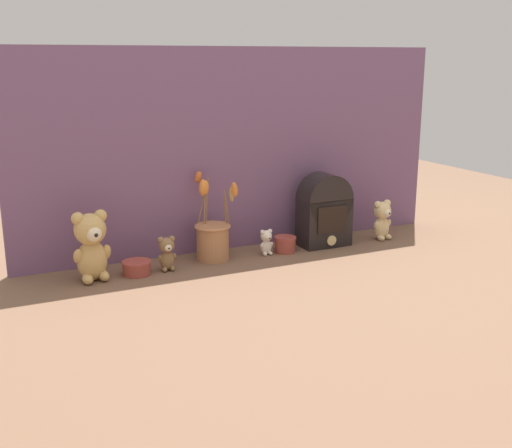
% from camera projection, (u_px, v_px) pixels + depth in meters
% --- Properties ---
extents(ground_plane, '(4.00, 4.00, 0.00)m').
position_uv_depth(ground_plane, '(258.00, 258.00, 2.29)').
color(ground_plane, brown).
extents(backdrop_wall, '(1.66, 0.02, 0.73)m').
position_uv_depth(backdrop_wall, '(239.00, 150.00, 2.34)').
color(backdrop_wall, '#704C70').
rests_on(backdrop_wall, ground).
extents(teddy_bear_large, '(0.13, 0.12, 0.23)m').
position_uv_depth(teddy_bear_large, '(91.00, 245.00, 2.03)').
color(teddy_bear_large, tan).
rests_on(teddy_bear_large, ground).
extents(teddy_bear_medium, '(0.09, 0.08, 0.16)m').
position_uv_depth(teddy_bear_medium, '(382.00, 219.00, 2.51)').
color(teddy_bear_medium, '#DBBC84').
rests_on(teddy_bear_medium, ground).
extents(teddy_bear_small, '(0.06, 0.06, 0.12)m').
position_uv_depth(teddy_bear_small, '(167.00, 253.00, 2.14)').
color(teddy_bear_small, olive).
rests_on(teddy_bear_small, ground).
extents(teddy_bear_tiny, '(0.05, 0.05, 0.09)m').
position_uv_depth(teddy_bear_tiny, '(266.00, 242.00, 2.32)').
color(teddy_bear_tiny, beige).
rests_on(teddy_bear_tiny, ground).
extents(flower_vase, '(0.15, 0.16, 0.31)m').
position_uv_depth(flower_vase, '(213.00, 236.00, 2.26)').
color(flower_vase, '#AD7047').
rests_on(flower_vase, ground).
extents(vintage_radio, '(0.19, 0.12, 0.28)m').
position_uv_depth(vintage_radio, '(324.00, 210.00, 2.41)').
color(vintage_radio, black).
rests_on(vintage_radio, ground).
extents(decorative_tin_tall, '(0.10, 0.10, 0.05)m').
position_uv_depth(decorative_tin_tall, '(137.00, 268.00, 2.11)').
color(decorative_tin_tall, '#993D33').
rests_on(decorative_tin_tall, ground).
extents(decorative_tin_short, '(0.08, 0.08, 0.06)m').
position_uv_depth(decorative_tin_short, '(285.00, 244.00, 2.36)').
color(decorative_tin_short, '#993D33').
rests_on(decorative_tin_short, ground).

